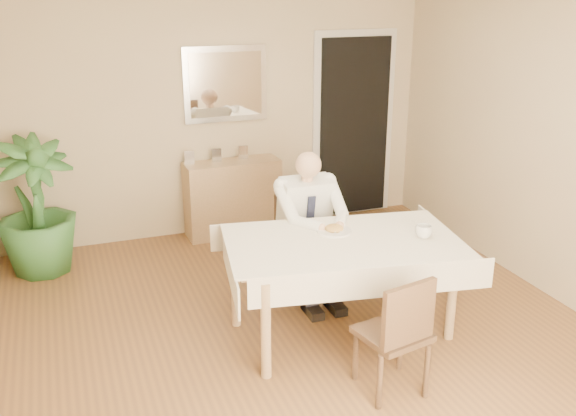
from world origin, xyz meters
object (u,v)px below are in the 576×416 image
object	(u,v)px
chair_far	(300,235)
seated_man	(312,221)
coffee_mug	(424,232)
chair_near	(399,331)
potted_palm	(36,207)
sideboard	(233,198)
dining_table	(343,251)

from	to	relation	value
chair_far	seated_man	size ratio (longest dim) A/B	0.66
chair_far	coffee_mug	xyz separation A→B (m)	(0.57, -1.03, 0.34)
chair_near	potted_palm	distance (m)	3.51
chair_far	sideboard	world-z (taller)	chair_far
chair_near	seated_man	bearing A→B (deg)	78.19
chair_far	chair_near	bearing A→B (deg)	-96.13
seated_man	coffee_mug	distance (m)	0.95
dining_table	chair_far	world-z (taller)	chair_far
coffee_mug	chair_far	bearing A→B (deg)	119.10
seated_man	coffee_mug	xyz separation A→B (m)	(0.57, -0.75, 0.11)
sideboard	potted_palm	world-z (taller)	potted_palm
chair_far	dining_table	bearing A→B (deg)	-96.20
dining_table	seated_man	size ratio (longest dim) A/B	1.51
chair_near	seated_man	size ratio (longest dim) A/B	0.67
dining_table	potted_palm	distance (m)	2.88
chair_near	dining_table	bearing A→B (deg)	78.26
chair_far	chair_near	size ratio (longest dim) A/B	0.99
dining_table	coffee_mug	size ratio (longest dim) A/B	15.47
chair_far	coffee_mug	bearing A→B (deg)	-67.10
seated_man	sideboard	world-z (taller)	seated_man
dining_table	coffee_mug	xyz separation A→B (m)	(0.57, -0.16, 0.13)
dining_table	potted_palm	world-z (taller)	potted_palm
dining_table	chair_far	distance (m)	0.90
sideboard	coffee_mug	bearing A→B (deg)	-74.37
seated_man	coffee_mug	size ratio (longest dim) A/B	10.27
chair_far	potted_palm	xyz separation A→B (m)	(-2.12, 1.07, 0.17)
seated_man	potted_palm	xyz separation A→B (m)	(-2.12, 1.35, -0.07)
seated_man	coffee_mug	bearing A→B (deg)	-52.59
seated_man	sideboard	size ratio (longest dim) A/B	1.27
dining_table	seated_man	world-z (taller)	seated_man
sideboard	chair_far	bearing A→B (deg)	-83.61
chair_near	sideboard	distance (m)	3.09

